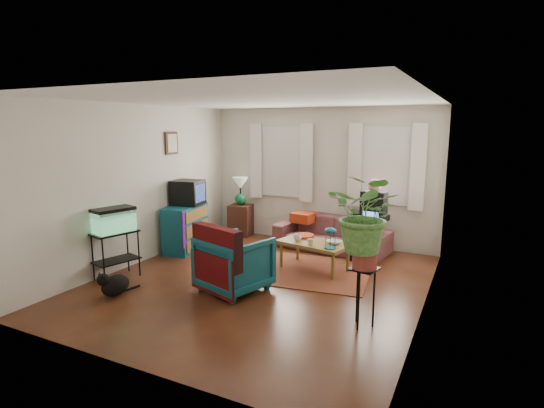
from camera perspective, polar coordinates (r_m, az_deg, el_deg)
The scene contains 31 objects.
floor at distance 6.30m, azimuth -1.64°, elevation -10.49°, with size 4.50×5.00×0.01m, color #4F2B14.
ceiling at distance 5.90m, azimuth -1.77°, elevation 13.84°, with size 4.50×5.00×0.01m, color white.
wall_back at distance 8.23m, azimuth 6.50°, elevation 3.74°, with size 4.50×0.01×2.60m, color silver.
wall_front at distance 3.98m, azimuth -18.88°, elevation -3.93°, with size 4.50×0.01×2.60m, color silver.
wall_left at distance 7.28m, azimuth -17.56°, elevation 2.45°, with size 0.01×5.00×2.60m, color silver.
wall_right at distance 5.31m, azimuth 20.29°, elevation -0.51°, with size 0.01×5.00×2.60m, color silver.
window_left at distance 8.49m, azimuth 1.38°, elevation 5.70°, with size 1.08×0.04×1.38m, color white.
window_right at distance 7.86m, azimuth 15.12°, elevation 4.96°, with size 1.08×0.04×1.38m, color white.
curtains_left at distance 8.42m, azimuth 1.15°, elevation 5.66°, with size 1.36×0.06×1.50m, color white.
curtains_right at distance 7.78m, azimuth 15.00°, elevation 4.91°, with size 1.36×0.06×1.50m, color white.
picture_frame at distance 7.84m, azimuth -13.31°, elevation 7.96°, with size 0.04×0.32×0.40m, color #3D2616.
area_rug at distance 6.78m, azimuth 4.39°, elevation -8.90°, with size 2.00×1.60×0.01m, color brown.
sofa at distance 7.84m, azimuth 7.98°, elevation -3.27°, with size 2.08×0.82×0.81m, color brown.
seated_person at distance 7.51m, azimuth 13.15°, elevation -2.40°, with size 0.52×0.64×1.24m, color black, non-canonical shape.
side_table at distance 8.89m, azimuth -4.21°, elevation -2.14°, with size 0.44×0.44×0.64m, color #432B19.
table_lamp at distance 8.78m, azimuth -4.26°, elevation 1.66°, with size 0.33×0.33×0.59m, color white, non-canonical shape.
dresser at distance 7.91m, azimuth -11.54°, elevation -3.16°, with size 0.47×0.93×0.84m, color #136474.
crt_tv at distance 7.86m, azimuth -11.26°, elevation 1.54°, with size 0.51×0.47×0.45m, color black.
aquarium_stand at distance 6.76m, azimuth -20.22°, elevation -6.50°, with size 0.36×0.64×0.71m, color black.
aquarium at distance 6.63m, azimuth -20.51°, elevation -1.99°, with size 0.32×0.58×0.37m, color #7FD899.
black_cat at distance 6.13m, azimuth -20.33°, elevation -9.93°, with size 0.28×0.43×0.36m, color black.
armchair at distance 5.92m, azimuth -5.05°, elevation -7.56°, with size 0.83×0.78×0.85m, color #105864.
serape_throw at distance 5.66m, azimuth -7.57°, elevation -6.56°, with size 0.85×0.20×0.70m, color #9E0A0A.
coffee_table at distance 6.79m, azimuth 5.66°, elevation -6.94°, with size 1.10×0.60×0.45m, color brown.
cup_a at distance 6.77m, azimuth 3.47°, elevation -4.54°, with size 0.12×0.12×0.10m, color white.
cup_b at distance 6.55m, azimuth 5.22°, elevation -5.11°, with size 0.10×0.10×0.09m, color beige.
bowl at distance 6.66m, azimuth 8.34°, elevation -5.09°, with size 0.22×0.22×0.05m, color white.
snack_tray at distance 7.00m, azimuth 4.30°, elevation -4.29°, with size 0.34×0.34×0.04m, color #B21414.
birdcage at distance 6.37m, azimuth 7.86°, elevation -4.54°, with size 0.18×0.18×0.32m, color #115B6B, non-canonical shape.
plant_stand at distance 5.00m, azimuth 12.16°, elevation -12.18°, with size 0.29×0.29×0.69m, color black.
potted_plant at distance 4.75m, azimuth 12.54°, elevation -2.95°, with size 0.79×0.68×0.88m, color #599947.
Camera 1 is at (2.76, -5.20, 2.24)m, focal length 28.00 mm.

